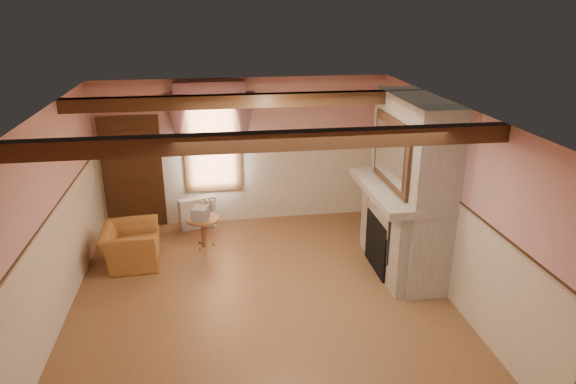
{
  "coord_description": "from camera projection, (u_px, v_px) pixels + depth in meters",
  "views": [
    {
      "loc": [
        -0.6,
        -6.52,
        4.12
      ],
      "look_at": [
        0.52,
        0.8,
        1.35
      ],
      "focal_mm": 32.0,
      "sensor_mm": 36.0,
      "label": 1
    }
  ],
  "objects": [
    {
      "name": "armchair",
      "position": [
        131.0,
        245.0,
        8.47
      ],
      "size": [
        0.91,
        1.03,
        0.65
      ],
      "primitive_type": "imported",
      "rotation": [
        0.0,
        0.0,
        1.61
      ],
      "color": "#9E662D",
      "rests_on": "floor"
    },
    {
      "name": "firebox",
      "position": [
        381.0,
        244.0,
        8.25
      ],
      "size": [
        0.2,
        0.95,
        0.9
      ],
      "primitive_type": "cube",
      "color": "black",
      "rests_on": "floor"
    },
    {
      "name": "ceiling_beam_back",
      "position": [
        250.0,
        101.0,
        7.73
      ],
      "size": [
        5.5,
        0.18,
        0.2
      ],
      "primitive_type": "cube",
      "color": "black",
      "rests_on": "ceiling"
    },
    {
      "name": "bowl",
      "position": [
        401.0,
        185.0,
        7.89
      ],
      "size": [
        0.33,
        0.33,
        0.08
      ],
      "primitive_type": "imported",
      "color": "brown",
      "rests_on": "mantel"
    },
    {
      "name": "door",
      "position": [
        133.0,
        175.0,
        9.63
      ],
      "size": [
        1.1,
        0.1,
        2.1
      ],
      "primitive_type": "cube",
      "color": "black",
      "rests_on": "floor"
    },
    {
      "name": "overmantel_mirror",
      "position": [
        391.0,
        152.0,
        7.73
      ],
      "size": [
        0.06,
        1.44,
        1.04
      ],
      "primitive_type": "cube",
      "color": "silver",
      "rests_on": "fireplace"
    },
    {
      "name": "wainscot",
      "position": [
        260.0,
        253.0,
        7.31
      ],
      "size": [
        5.5,
        6.0,
        1.5
      ],
      "primitive_type": null,
      "color": "beige",
      "rests_on": "floor"
    },
    {
      "name": "radiator",
      "position": [
        198.0,
        213.0,
        9.83
      ],
      "size": [
        0.72,
        0.4,
        0.6
      ],
      "primitive_type": "cube",
      "rotation": [
        0.0,
        0.0,
        0.33
      ],
      "color": "silver",
      "rests_on": "floor"
    },
    {
      "name": "chair_rail",
      "position": [
        259.0,
        204.0,
        7.04
      ],
      "size": [
        5.5,
        6.0,
        0.08
      ],
      "primitive_type": null,
      "color": "black",
      "rests_on": "wainscot"
    },
    {
      "name": "ceiling",
      "position": [
        257.0,
        110.0,
        6.59
      ],
      "size": [
        5.5,
        6.0,
        0.01
      ],
      "primitive_type": "cube",
      "color": "silver",
      "rests_on": "wall_back"
    },
    {
      "name": "oil_lamp",
      "position": [
        392.0,
        169.0,
        8.27
      ],
      "size": [
        0.11,
        0.11,
        0.28
      ],
      "primitive_type": "cylinder",
      "color": "#BF7E36",
      "rests_on": "mantel"
    },
    {
      "name": "wall_back",
      "position": [
        244.0,
        151.0,
        9.86
      ],
      "size": [
        5.5,
        0.02,
        2.8
      ],
      "primitive_type": "cube",
      "color": "#D19391",
      "rests_on": "floor"
    },
    {
      "name": "wall_front",
      "position": [
        295.0,
        346.0,
        4.3
      ],
      "size": [
        5.5,
        0.02,
        2.8
      ],
      "primitive_type": "cube",
      "color": "#D19391",
      "rests_on": "floor"
    },
    {
      "name": "wall_left",
      "position": [
        50.0,
        223.0,
        6.69
      ],
      "size": [
        0.02,
        6.0,
        2.8
      ],
      "primitive_type": "cube",
      "color": "#D19391",
      "rests_on": "floor"
    },
    {
      "name": "book_stack",
      "position": [
        200.0,
        213.0,
        8.94
      ],
      "size": [
        0.33,
        0.38,
        0.2
      ],
      "primitive_type": "cube",
      "rotation": [
        0.0,
        0.0,
        -0.26
      ],
      "color": "#B7AD8C",
      "rests_on": "side_table"
    },
    {
      "name": "mantel",
      "position": [
        400.0,
        190.0,
        7.97
      ],
      "size": [
        1.05,
        2.05,
        0.12
      ],
      "primitive_type": "cube",
      "color": "gray",
      "rests_on": "fireplace"
    },
    {
      "name": "window",
      "position": [
        212.0,
        140.0,
        9.66
      ],
      "size": [
        1.06,
        0.08,
        2.02
      ],
      "primitive_type": "cube",
      "color": "white",
      "rests_on": "wall_back"
    },
    {
      "name": "floor",
      "position": [
        261.0,
        298.0,
        7.57
      ],
      "size": [
        5.5,
        6.0,
        0.01
      ],
      "primitive_type": "cube",
      "color": "brown",
      "rests_on": "ground"
    },
    {
      "name": "wall_right",
      "position": [
        447.0,
        199.0,
        7.47
      ],
      "size": [
        0.02,
        6.0,
        2.8
      ],
      "primitive_type": "cube",
      "color": "#D19391",
      "rests_on": "floor"
    },
    {
      "name": "side_table",
      "position": [
        204.0,
        232.0,
        9.06
      ],
      "size": [
        0.64,
        0.64,
        0.55
      ],
      "primitive_type": "cylinder",
      "rotation": [
        0.0,
        0.0,
        0.1
      ],
      "color": "brown",
      "rests_on": "floor"
    },
    {
      "name": "candle_red",
      "position": [
        411.0,
        191.0,
        7.51
      ],
      "size": [
        0.06,
        0.06,
        0.16
      ],
      "primitive_type": "cylinder",
      "color": "maroon",
      "rests_on": "mantel"
    },
    {
      "name": "window_drapes",
      "position": [
        210.0,
        110.0,
        9.36
      ],
      "size": [
        1.3,
        0.14,
        1.4
      ],
      "primitive_type": "cube",
      "color": "gray",
      "rests_on": "wall_back"
    },
    {
      "name": "ceiling_beam_front",
      "position": [
        268.0,
        141.0,
        5.51
      ],
      "size": [
        5.5,
        0.18,
        0.2
      ],
      "primitive_type": "cube",
      "color": "black",
      "rests_on": "ceiling"
    },
    {
      "name": "mantel_clock",
      "position": [
        385.0,
        166.0,
        8.59
      ],
      "size": [
        0.14,
        0.24,
        0.2
      ],
      "primitive_type": "cube",
      "color": "#311E0D",
      "rests_on": "mantel"
    },
    {
      "name": "fireplace",
      "position": [
        411.0,
        187.0,
        7.98
      ],
      "size": [
        0.85,
        2.0,
        2.8
      ],
      "primitive_type": "cube",
      "color": "gray",
      "rests_on": "floor"
    },
    {
      "name": "jar_yellow",
      "position": [
        409.0,
        191.0,
        7.57
      ],
      "size": [
        0.06,
        0.06,
        0.12
      ],
      "primitive_type": "cylinder",
      "color": "yellow",
      "rests_on": "mantel"
    }
  ]
}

